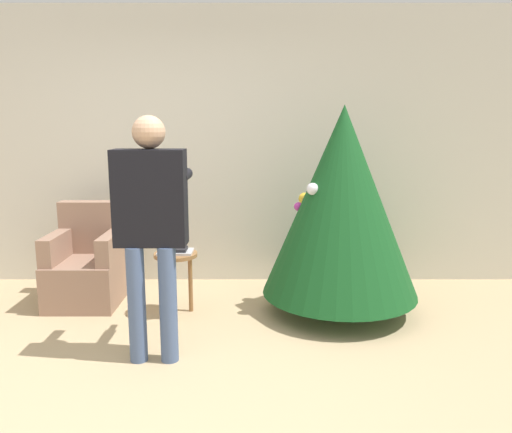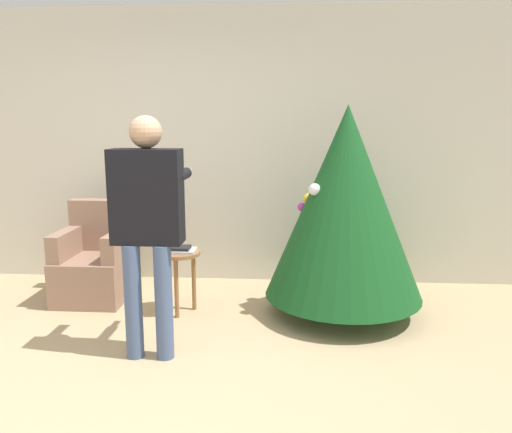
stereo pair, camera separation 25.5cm
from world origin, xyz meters
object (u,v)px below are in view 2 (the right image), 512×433
Objects in this scene: armchair at (96,263)px; person_standing at (147,215)px; christmas_tree at (345,203)px; side_stool at (179,264)px.

armchair is 1.53m from person_standing.
person_standing is (-1.40, -0.85, 0.04)m from christmas_tree.
armchair is 1.66× the size of side_stool.
christmas_tree is 1.64m from person_standing.
person_standing reaches higher than armchair.
armchair is at bearing 159.65° from side_stool.
side_stool is (0.02, 0.78, -0.56)m from person_standing.
person_standing is at bearing -148.72° from christmas_tree.
christmas_tree is 1.06× the size of person_standing.
armchair is at bearing 126.86° from person_standing.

